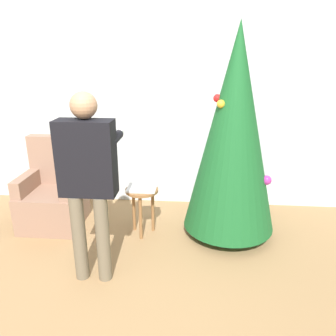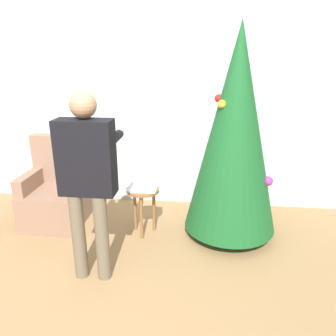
# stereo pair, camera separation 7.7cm
# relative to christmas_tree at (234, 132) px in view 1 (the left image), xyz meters

# --- Properties ---
(ground_plane) EXTENTS (14.00, 14.00, 0.00)m
(ground_plane) POSITION_rel_christmas_tree_xyz_m (-1.18, -1.41, -1.18)
(ground_plane) COLOR #99754C
(wall_back) EXTENTS (8.00, 0.06, 2.70)m
(wall_back) POSITION_rel_christmas_tree_xyz_m (-1.18, 0.82, 0.17)
(wall_back) COLOR silver
(wall_back) RESTS_ON ground_plane
(christmas_tree) EXTENTS (0.99, 0.99, 2.25)m
(christmas_tree) POSITION_rel_christmas_tree_xyz_m (0.00, 0.00, 0.00)
(christmas_tree) COLOR brown
(christmas_tree) RESTS_ON ground_plane
(armchair) EXTENTS (0.66, 0.66, 1.02)m
(armchair) POSITION_rel_christmas_tree_xyz_m (-2.04, 0.09, -0.83)
(armchair) COLOR #93705B
(armchair) RESTS_ON ground_plane
(person_standing) EXTENTS (0.48, 0.57, 1.66)m
(person_standing) POSITION_rel_christmas_tree_xyz_m (-1.28, -0.84, -0.18)
(person_standing) COLOR #6B604C
(person_standing) RESTS_ON ground_plane
(side_stool) EXTENTS (0.36, 0.36, 0.54)m
(side_stool) POSITION_rel_christmas_tree_xyz_m (-0.96, -0.08, -0.74)
(side_stool) COLOR olive
(side_stool) RESTS_ON ground_plane
(laptop) EXTENTS (0.31, 0.25, 0.02)m
(laptop) POSITION_rel_christmas_tree_xyz_m (-0.96, -0.08, -0.63)
(laptop) COLOR silver
(laptop) RESTS_ON side_stool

